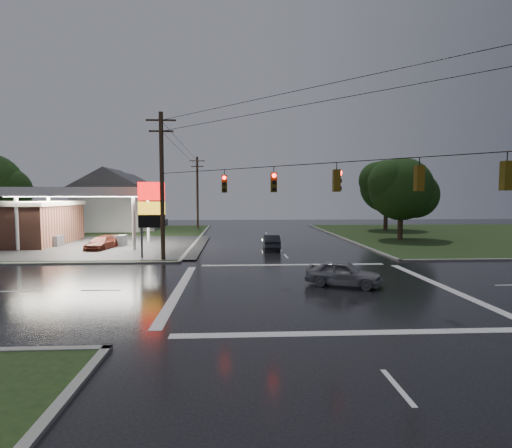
{
  "coord_description": "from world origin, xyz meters",
  "views": [
    {
      "loc": [
        -4.12,
        -20.59,
        4.85
      ],
      "look_at": [
        -2.71,
        5.49,
        3.0
      ],
      "focal_mm": 28.0,
      "sensor_mm": 36.0,
      "label": 1
    }
  ],
  "objects": [
    {
      "name": "ground",
      "position": [
        0.0,
        0.0,
        0.0
      ],
      "size": [
        120.0,
        120.0,
        0.0
      ],
      "primitive_type": "plane",
      "color": "black",
      "rests_on": "ground"
    },
    {
      "name": "grass_nw",
      "position": [
        -26.0,
        26.0,
        0.04
      ],
      "size": [
        36.0,
        36.0,
        0.08
      ],
      "primitive_type": "cube",
      "color": "black",
      "rests_on": "ground"
    },
    {
      "name": "grass_ne",
      "position": [
        26.0,
        26.0,
        0.04
      ],
      "size": [
        36.0,
        36.0,
        0.08
      ],
      "primitive_type": "cube",
      "color": "black",
      "rests_on": "ground"
    },
    {
      "name": "gas_station",
      "position": [
        -25.68,
        19.7,
        2.55
      ],
      "size": [
        26.2,
        18.0,
        5.6
      ],
      "color": "#2D2D2D",
      "rests_on": "ground"
    },
    {
      "name": "pylon_sign",
      "position": [
        -10.5,
        10.5,
        4.01
      ],
      "size": [
        2.0,
        0.35,
        6.0
      ],
      "color": "#59595E",
      "rests_on": "ground"
    },
    {
      "name": "utility_pole_nw",
      "position": [
        -9.5,
        9.5,
        5.72
      ],
      "size": [
        2.2,
        0.32,
        11.0
      ],
      "color": "#382619",
      "rests_on": "ground"
    },
    {
      "name": "utility_pole_n",
      "position": [
        -9.5,
        38.0,
        5.47
      ],
      "size": [
        2.2,
        0.32,
        10.5
      ],
      "color": "#382619",
      "rests_on": "ground"
    },
    {
      "name": "traffic_signals",
      "position": [
        0.02,
        -0.02,
        6.48
      ],
      "size": [
        26.87,
        26.87,
        1.47
      ],
      "color": "black",
      "rests_on": "ground"
    },
    {
      "name": "house_near",
      "position": [
        -20.95,
        36.0,
        4.41
      ],
      "size": [
        11.05,
        8.48,
        8.6
      ],
      "color": "silver",
      "rests_on": "ground"
    },
    {
      "name": "house_far",
      "position": [
        -21.95,
        48.0,
        4.41
      ],
      "size": [
        11.05,
        8.48,
        8.6
      ],
      "color": "silver",
      "rests_on": "ground"
    },
    {
      "name": "tree_ne_near",
      "position": [
        14.14,
        21.99,
        5.56
      ],
      "size": [
        7.99,
        6.8,
        8.98
      ],
      "color": "black",
      "rests_on": "ground"
    },
    {
      "name": "tree_ne_far",
      "position": [
        17.15,
        33.99,
        6.18
      ],
      "size": [
        8.46,
        7.2,
        9.8
      ],
      "color": "black",
      "rests_on": "ground"
    },
    {
      "name": "car_north",
      "position": [
        -0.8,
        15.18,
        0.67
      ],
      "size": [
        1.51,
        4.08,
        1.33
      ],
      "primitive_type": "imported",
      "rotation": [
        0.0,
        0.0,
        3.12
      ],
      "color": "black",
      "rests_on": "ground"
    },
    {
      "name": "car_crossing",
      "position": [
        1.72,
        0.38,
        0.68
      ],
      "size": [
        4.32,
        3.15,
        1.37
      ],
      "primitive_type": "imported",
      "rotation": [
        0.0,
        0.0,
        1.14
      ],
      "color": "gray",
      "rests_on": "ground"
    },
    {
      "name": "car_pump",
      "position": [
        -16.1,
        15.72,
        0.6
      ],
      "size": [
        2.34,
        4.36,
        1.2
      ],
      "primitive_type": "imported",
      "rotation": [
        0.0,
        0.0,
        -0.17
      ],
      "color": "maroon",
      "rests_on": "ground"
    }
  ]
}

